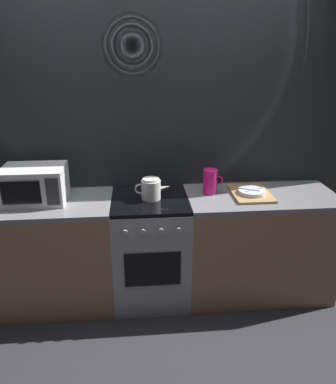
% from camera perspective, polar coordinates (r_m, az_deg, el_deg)
% --- Properties ---
extents(ground_plane, '(8.00, 8.00, 0.00)m').
position_cam_1_polar(ground_plane, '(3.36, -2.51, -15.35)').
color(ground_plane, '#2D2D33').
extents(back_wall, '(3.60, 0.05, 2.40)m').
position_cam_1_polar(back_wall, '(3.12, -3.16, 6.37)').
color(back_wall, gray).
rests_on(back_wall, ground_plane).
extents(counter_left, '(1.20, 0.60, 0.90)m').
position_cam_1_polar(counter_left, '(3.21, -19.13, -8.96)').
color(counter_left, '#997251').
rests_on(counter_left, ground_plane).
extents(stove_unit, '(0.60, 0.63, 0.90)m').
position_cam_1_polar(stove_unit, '(3.11, -2.65, -8.72)').
color(stove_unit, '#9E9EA3').
rests_on(stove_unit, ground_plane).
extents(counter_right, '(1.20, 0.60, 0.90)m').
position_cam_1_polar(counter_right, '(3.26, 13.50, -7.76)').
color(counter_right, '#997251').
rests_on(counter_right, ground_plane).
extents(microwave, '(0.46, 0.35, 0.27)m').
position_cam_1_polar(microwave, '(2.99, -19.73, 1.11)').
color(microwave, white).
rests_on(microwave, counter_left).
extents(kettle, '(0.28, 0.15, 0.17)m').
position_cam_1_polar(kettle, '(2.88, -2.59, 0.50)').
color(kettle, white).
rests_on(kettle, stove_unit).
extents(pitcher, '(0.16, 0.11, 0.20)m').
position_cam_1_polar(pitcher, '(2.99, 6.50, 1.60)').
color(pitcher, '#E5197A').
rests_on(pitcher, counter_right).
extents(dish_pile, '(0.30, 0.40, 0.06)m').
position_cam_1_polar(dish_pile, '(3.04, 12.60, -0.11)').
color(dish_pile, tan).
rests_on(dish_pile, counter_right).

